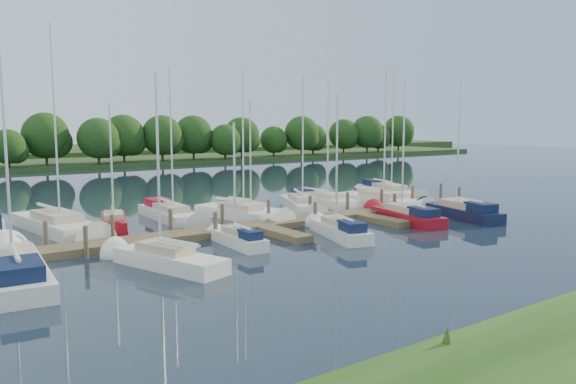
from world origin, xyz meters
TOP-DOWN VIEW (x-y plane):
  - ground at (0.00, 0.00)m, footprint 260.00×260.00m
  - dock at (0.00, 7.31)m, footprint 40.00×6.00m
  - mooring_pilings at (0.00, 8.43)m, footprint 38.24×2.84m
  - far_shore at (0.00, 75.00)m, footprint 180.00×30.00m
  - distant_hill at (0.00, 100.00)m, footprint 220.00×40.00m
  - treeline at (4.33, 62.14)m, footprint 146.59×10.27m
  - sailboat_n_2 at (-10.31, 14.31)m, footprint 3.63×10.33m
  - sailboat_n_3 at (-7.01, 14.05)m, footprint 3.01×6.36m
  - sailboat_n_4 at (-2.96, 14.38)m, footprint 2.19×8.35m
  - sailboat_n_5 at (1.21, 11.96)m, footprint 3.39×8.35m
  - sailboat_n_6 at (2.45, 13.00)m, footprint 2.78×6.74m
  - sailboat_n_7 at (7.15, 12.88)m, footprint 4.54×8.02m
  - sailboat_n_8 at (9.92, 13.60)m, footprint 2.41×8.25m
  - sailboat_n_9 at (13.60, 10.83)m, footprint 2.70×8.92m
  - sailboat_n_10 at (18.19, 14.50)m, footprint 4.14×9.28m
  - sailboat_s_0 at (-14.43, 4.49)m, footprint 3.03×9.86m
  - sailboat_s_1 at (-8.38, 2.71)m, footprint 3.52×7.16m
  - sailboat_s_2 at (-3.31, 4.69)m, footprint 1.49×5.30m
  - sailboat_s_3 at (2.70, 3.33)m, footprint 3.11×6.68m
  - sailboat_s_4 at (9.74, 4.67)m, footprint 3.16×7.63m
  - sailboat_s_5 at (13.93, 3.40)m, footprint 3.28×7.78m

SIDE VIEW (x-z plane):
  - ground at x=0.00m, z-range 0.00..0.00m
  - dock at x=0.00m, z-range 0.00..0.40m
  - sailboat_n_3 at x=-7.01m, z-range -3.81..4.35m
  - sailboat_n_6 at x=2.45m, z-range -4.02..4.56m
  - sailboat_n_5 at x=1.21m, z-range -5.00..5.55m
  - sailboat_n_9 at x=13.60m, z-range -5.36..5.91m
  - sailboat_n_7 at x=7.15m, z-range -4.94..5.49m
  - sailboat_n_2 at x=-10.31m, z-range -6.19..6.76m
  - sailboat_s_1 at x=-8.38m, z-range -4.38..4.95m
  - far_shore at x=0.00m, z-range 0.00..0.60m
  - sailboat_n_8 at x=9.92m, z-range -4.90..5.54m
  - sailboat_s_2 at x=-3.31m, z-range -3.18..3.82m
  - sailboat_n_4 at x=-2.96m, z-range -5.00..5.64m
  - sailboat_s_4 at x=9.74m, z-range -4.54..5.20m
  - sailboat_s_3 at x=2.70m, z-range -4.02..4.67m
  - sailboat_n_10 at x=18.19m, z-range -5.52..6.18m
  - sailboat_s_0 at x=-14.43m, z-range -5.88..6.56m
  - sailboat_s_5 at x=13.93m, z-range -4.68..5.36m
  - mooring_pilings at x=0.00m, z-range -0.40..1.60m
  - distant_hill at x=0.00m, z-range 0.00..1.40m
  - treeline at x=4.33m, z-range 0.06..8.36m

